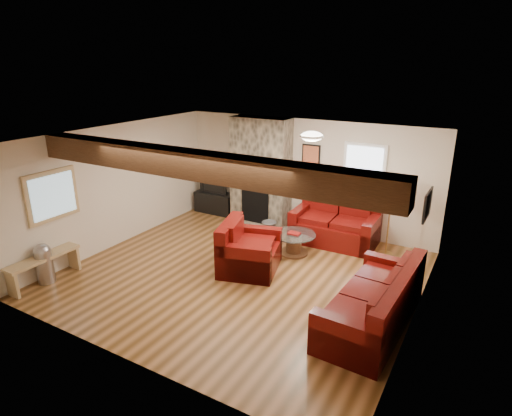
% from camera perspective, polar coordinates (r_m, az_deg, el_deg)
% --- Properties ---
extents(room, '(8.00, 8.00, 8.00)m').
position_cam_1_polar(room, '(7.41, -2.11, -0.22)').
color(room, brown).
rests_on(room, ground).
extents(floor, '(6.00, 6.00, 0.00)m').
position_cam_1_polar(floor, '(7.92, -2.00, -8.79)').
color(floor, brown).
rests_on(floor, ground).
extents(oak_beam, '(6.00, 0.36, 0.38)m').
position_cam_1_polar(oak_beam, '(6.14, -8.45, 5.78)').
color(oak_beam, '#321D0F').
rests_on(oak_beam, room).
extents(chimney_breast, '(1.40, 0.67, 2.50)m').
position_cam_1_polar(chimney_breast, '(9.96, 0.60, 4.69)').
color(chimney_breast, '#39352C').
rests_on(chimney_breast, floor).
extents(back_window, '(0.90, 0.08, 1.10)m').
position_cam_1_polar(back_window, '(9.21, 14.19, 5.01)').
color(back_window, white).
rests_on(back_window, room).
extents(hatch_window, '(0.08, 1.00, 0.90)m').
position_cam_1_polar(hatch_window, '(8.33, -25.53, 1.50)').
color(hatch_window, tan).
rests_on(hatch_window, room).
extents(ceiling_dome, '(0.40, 0.40, 0.18)m').
position_cam_1_polar(ceiling_dome, '(7.49, 7.43, 9.25)').
color(ceiling_dome, '#F2E5CD').
rests_on(ceiling_dome, room).
extents(artwork_back, '(0.42, 0.06, 0.52)m').
position_cam_1_polar(artwork_back, '(9.56, 7.32, 6.86)').
color(artwork_back, black).
rests_on(artwork_back, room).
extents(artwork_right, '(0.06, 0.55, 0.42)m').
position_cam_1_polar(artwork_right, '(6.57, 21.83, 0.39)').
color(artwork_right, black).
rests_on(artwork_right, room).
extents(sofa_three, '(1.06, 2.32, 0.88)m').
position_cam_1_polar(sofa_three, '(6.56, 15.25, -11.47)').
color(sofa_three, '#430408').
rests_on(sofa_three, floor).
extents(loveseat, '(1.78, 1.06, 0.93)m').
position_cam_1_polar(loveseat, '(9.20, 10.49, -1.82)').
color(loveseat, '#430408').
rests_on(loveseat, floor).
extents(armchair_red, '(1.27, 1.37, 0.92)m').
position_cam_1_polar(armchair_red, '(7.89, -0.82, -5.16)').
color(armchair_red, '#430408').
rests_on(armchair_red, floor).
extents(coffee_table, '(0.87, 0.87, 0.45)m').
position_cam_1_polar(coffee_table, '(8.65, 5.07, -4.78)').
color(coffee_table, '#492917').
rests_on(coffee_table, floor).
extents(tv_cabinet, '(1.06, 0.42, 0.53)m').
position_cam_1_polar(tv_cabinet, '(10.95, -5.42, 0.73)').
color(tv_cabinet, black).
rests_on(tv_cabinet, floor).
extents(television, '(0.79, 0.10, 0.46)m').
position_cam_1_polar(television, '(10.81, -5.50, 3.21)').
color(television, black).
rests_on(television, tv_cabinet).
extents(floor_lamp, '(0.42, 0.42, 1.64)m').
position_cam_1_polar(floor_lamp, '(8.55, 17.74, 2.56)').
color(floor_lamp, tan).
rests_on(floor_lamp, floor).
extents(pine_bench, '(0.30, 1.30, 0.49)m').
position_cam_1_polar(pine_bench, '(8.41, -26.32, -7.31)').
color(pine_bench, tan).
rests_on(pine_bench, floor).
extents(pedal_bin, '(0.36, 0.36, 0.73)m').
position_cam_1_polar(pedal_bin, '(8.35, -26.41, -6.59)').
color(pedal_bin, '#9D9DA2').
rests_on(pedal_bin, floor).
extents(coal_bucket, '(0.35, 0.35, 0.33)m').
position_cam_1_polar(coal_bucket, '(9.52, 1.75, -2.73)').
color(coal_bucket, slate).
rests_on(coal_bucket, floor).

